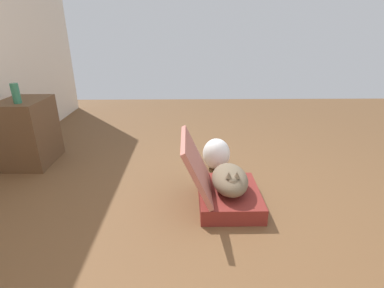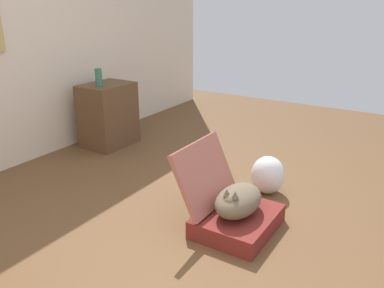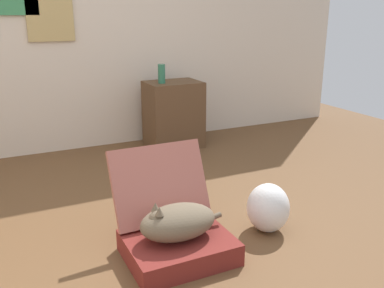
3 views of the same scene
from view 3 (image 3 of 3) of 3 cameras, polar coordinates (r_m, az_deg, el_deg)
The scene contains 8 objects.
ground_plane at distance 2.56m, azimuth -4.82°, elevation -14.25°, with size 7.68×7.68×0.00m, color brown.
wall_back at distance 4.38m, azimuth -16.46°, elevation 16.13°, with size 6.40×0.15×2.60m.
suitcase_base at distance 2.47m, azimuth -1.86°, elevation -13.76°, with size 0.59×0.48×0.13m, color maroon.
suitcase_lid at distance 2.56m, azimuth -4.32°, elevation -5.40°, with size 0.59×0.48×0.04m, color #B26356.
cat at distance 2.39m, azimuth -2.02°, elevation -10.45°, with size 0.52×0.28×0.23m.
plastic_bag_white at distance 2.75m, azimuth 10.23°, elevation -8.46°, with size 0.27×0.27×0.32m, color white.
side_table at distance 4.36m, azimuth -2.53°, elevation 4.00°, with size 0.55×0.41×0.68m, color brown.
vase_tall at distance 4.19m, azimuth -4.13°, elevation 9.44°, with size 0.07×0.07×0.19m, color #2D7051.
Camera 3 is at (-0.76, -2.05, 1.34)m, focal length 39.52 mm.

